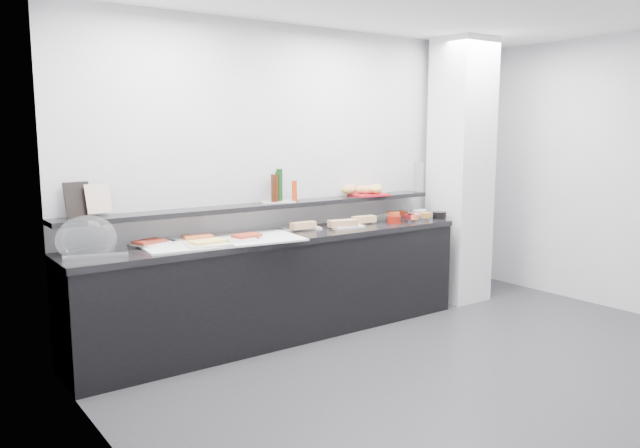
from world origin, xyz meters
TOP-DOWN VIEW (x-y plane):
  - ground at (0.00, 0.00)m, footprint 5.00×5.00m
  - back_wall at (0.00, 2.00)m, footprint 5.00×0.02m
  - column at (1.50, 1.65)m, footprint 0.50×0.50m
  - buffet_cabinet at (-0.70, 1.70)m, footprint 3.60×0.60m
  - counter_top at (-0.70, 1.70)m, footprint 3.62×0.62m
  - wall_shelf at (-0.70, 1.88)m, footprint 3.60×0.25m
  - cloche_base at (-2.23, 1.71)m, footprint 0.49×0.39m
  - cloche_dome at (-2.29, 1.70)m, footprint 0.44×0.31m
  - linen_runner at (-1.25, 1.68)m, footprint 1.32×0.74m
  - platter_meat_a at (-1.75, 1.83)m, footprint 0.36×0.31m
  - food_meat_a at (-1.80, 1.82)m, footprint 0.26×0.21m
  - platter_salmon at (-1.46, 1.85)m, footprint 0.34×0.23m
  - food_salmon at (-1.40, 1.79)m, footprint 0.25×0.18m
  - platter_cheese at (-1.43, 1.52)m, footprint 0.37×0.29m
  - food_cheese at (-1.44, 1.54)m, footprint 0.26×0.17m
  - platter_meat_b at (-1.16, 1.59)m, footprint 0.33×0.25m
  - food_meat_b at (-1.06, 1.61)m, footprint 0.23×0.16m
  - sandwich_plate_left at (-0.39, 1.83)m, footprint 0.38×0.24m
  - sandwich_food_left at (-0.41, 1.77)m, footprint 0.23×0.10m
  - tongs_left at (-0.40, 1.74)m, footprint 0.16×0.01m
  - sandwich_plate_mid at (0.00, 1.66)m, footprint 0.33×0.17m
  - sandwich_food_mid at (-0.04, 1.66)m, footprint 0.28×0.15m
  - tongs_mid at (-0.18, 1.59)m, footprint 0.14×0.09m
  - sandwich_plate_right at (0.26, 1.80)m, footprint 0.40×0.24m
  - sandwich_food_right at (0.27, 1.74)m, footprint 0.24×0.12m
  - tongs_right at (0.12, 1.76)m, footprint 0.16×0.04m
  - bowl_glass_fruit at (0.51, 1.77)m, footprint 0.22×0.22m
  - fill_glass_fruit at (0.71, 1.81)m, footprint 0.18×0.18m
  - bowl_black_jam at (0.74, 1.85)m, footprint 0.14×0.14m
  - fill_black_jam at (0.84, 1.81)m, footprint 0.14×0.14m
  - bowl_glass_cream at (1.05, 1.79)m, footprint 0.18×0.18m
  - fill_glass_cream at (1.06, 1.79)m, footprint 0.15×0.15m
  - bowl_red_jam at (0.54, 1.61)m, footprint 0.16×0.16m
  - fill_red_jam at (0.74, 1.60)m, footprint 0.10×0.10m
  - bowl_glass_salmon at (0.89, 1.62)m, footprint 0.19×0.19m
  - fill_glass_salmon at (0.77, 1.59)m, footprint 0.14×0.14m
  - bowl_black_fruit at (1.11, 1.56)m, footprint 0.15×0.15m
  - fill_black_fruit at (0.95, 1.59)m, footprint 0.12×0.12m
  - framed_print at (-2.27, 1.95)m, footprint 0.20×0.10m
  - print_art at (-2.12, 1.94)m, footprint 0.20×0.09m
  - condiment_tray at (-0.59, 1.90)m, footprint 0.34×0.27m
  - bottle_green_a at (-0.59, 1.88)m, footprint 0.06×0.06m
  - bottle_brown at (-0.64, 1.86)m, footprint 0.07×0.07m
  - bottle_green_b at (-0.55, 1.92)m, footprint 0.07×0.07m
  - bottle_hot at (-0.46, 1.82)m, footprint 0.06×0.06m
  - shaker_salt at (-0.38, 1.89)m, footprint 0.03×0.03m
  - shaker_pepper at (-0.36, 1.92)m, footprint 0.05×0.05m
  - bread_tray at (0.42, 1.85)m, footprint 0.37×0.28m
  - bread_roll_nw at (0.23, 1.93)m, footprint 0.16×0.13m
  - bread_roll_n at (0.32, 1.99)m, footprint 0.12×0.08m
  - bread_roll_ne at (0.56, 1.93)m, footprint 0.14×0.11m
  - bread_roll_sw at (0.39, 1.85)m, footprint 0.13×0.09m
  - bread_roll_s at (0.48, 1.79)m, footprint 0.17×0.15m
  - bread_roll_se at (0.44, 1.83)m, footprint 0.17×0.12m
  - bread_roll_midw at (0.35, 1.88)m, footprint 0.15×0.11m
  - bread_roll_mide at (0.58, 1.91)m, footprint 0.15×0.12m
  - carafe at (1.10, 1.85)m, footprint 0.12×0.12m

SIDE VIEW (x-z plane):
  - ground at x=0.00m, z-range 0.00..0.00m
  - buffet_cabinet at x=-0.70m, z-range 0.00..0.85m
  - counter_top at x=-0.70m, z-range 0.85..0.90m
  - linen_runner at x=-1.25m, z-range 0.90..0.91m
  - sandwich_plate_left at x=-0.39m, z-range 0.90..0.91m
  - sandwich_plate_mid at x=0.00m, z-range 0.90..0.91m
  - sandwich_plate_right at x=0.26m, z-range 0.90..0.91m
  - tongs_left at x=-0.40m, z-range 0.92..0.92m
  - tongs_mid at x=-0.18m, z-range 0.91..0.92m
  - tongs_right at x=0.12m, z-range 0.91..0.92m
  - cloche_base at x=-2.23m, z-range 0.90..0.94m
  - platter_meat_a at x=-1.75m, z-range 0.92..0.93m
  - platter_salmon at x=-1.46m, z-range 0.92..0.93m
  - platter_cheese at x=-1.43m, z-range 0.92..0.93m
  - platter_meat_b at x=-1.16m, z-range 0.92..0.93m
  - bowl_glass_fruit at x=0.51m, z-range 0.90..0.97m
  - bowl_black_jam at x=0.74m, z-range 0.90..0.97m
  - bowl_glass_cream at x=1.05m, z-range 0.90..0.97m
  - bowl_red_jam at x=0.54m, z-range 0.90..0.97m
  - bowl_glass_salmon at x=0.89m, z-range 0.90..0.97m
  - bowl_black_fruit at x=1.11m, z-range 0.90..0.97m
  - food_meat_a at x=-1.80m, z-range 0.93..0.95m
  - food_salmon at x=-1.40m, z-range 0.93..0.95m
  - food_cheese at x=-1.44m, z-range 0.93..0.95m
  - food_meat_b at x=-1.06m, z-range 0.93..0.95m
  - sandwich_food_left at x=-0.41m, z-range 0.91..0.97m
  - sandwich_food_mid at x=-0.04m, z-range 0.91..0.97m
  - sandwich_food_right at x=0.27m, z-range 0.91..0.97m
  - fill_glass_fruit at x=0.71m, z-range 0.92..0.97m
  - fill_black_jam at x=0.84m, z-range 0.92..0.97m
  - fill_glass_cream at x=1.06m, z-range 0.92..0.97m
  - fill_red_jam at x=0.74m, z-range 0.92..0.97m
  - fill_glass_salmon at x=0.77m, z-range 0.92..0.97m
  - fill_black_fruit at x=0.95m, z-range 0.92..0.97m
  - cloche_dome at x=-2.29m, z-range 0.86..1.20m
  - wall_shelf at x=-0.70m, z-range 1.11..1.15m
  - condiment_tray at x=-0.59m, z-range 1.15..1.16m
  - bread_tray at x=0.42m, z-range 1.15..1.17m
  - shaker_salt at x=-0.38m, z-range 1.16..1.23m
  - shaker_pepper at x=-0.36m, z-range 1.16..1.23m
  - bread_roll_nw at x=0.23m, z-range 1.17..1.25m
  - bread_roll_n at x=0.32m, z-range 1.17..1.25m
  - bread_roll_ne at x=0.56m, z-range 1.17..1.25m
  - bread_roll_sw at x=0.39m, z-range 1.17..1.25m
  - bread_roll_s at x=0.48m, z-range 1.17..1.25m
  - bread_roll_se at x=0.44m, z-range 1.17..1.25m
  - bread_roll_midw at x=0.35m, z-range 1.17..1.25m
  - bread_roll_mide at x=0.58m, z-range 1.17..1.25m
  - bottle_hot at x=-0.46m, z-range 1.16..1.34m
  - framed_print at x=-2.27m, z-range 1.15..1.41m
  - print_art at x=-2.12m, z-range 1.17..1.39m
  - bottle_brown at x=-0.64m, z-range 1.16..1.40m
  - bottle_green_a at x=-0.59m, z-range 1.16..1.42m
  - carafe at x=1.10m, z-range 1.15..1.45m
  - bottle_green_b at x=-0.55m, z-range 1.16..1.44m
  - back_wall at x=0.00m, z-range 0.00..2.70m
  - column at x=1.50m, z-range 0.00..2.70m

